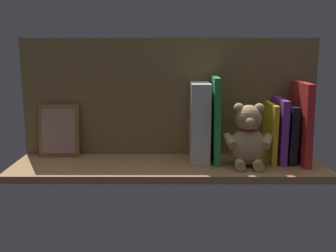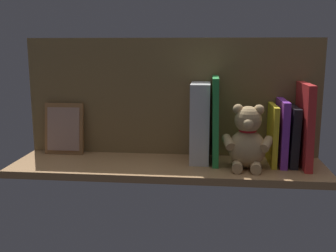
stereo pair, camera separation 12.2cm
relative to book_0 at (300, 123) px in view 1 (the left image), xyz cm
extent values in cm
cube|color=#A87A4C|center=(40.83, 1.62, -13.62)|extent=(96.14, 26.92, 2.20)
cube|color=olive|center=(40.83, -9.59, 6.65)|extent=(96.14, 1.50, 38.35)
cube|color=red|center=(0.00, 0.00, 0.00)|extent=(2.69, 16.87, 25.08)
cube|color=black|center=(3.17, -1.57, -3.57)|extent=(2.73, 13.74, 17.94)
cube|color=purple|center=(6.28, -1.27, -2.60)|extent=(2.13, 14.34, 19.86)
cube|color=yellow|center=(8.97, -1.52, -3.38)|extent=(1.56, 13.84, 18.28)
ellipsoid|color=tan|center=(16.97, 3.78, -6.72)|extent=(11.75, 10.69, 11.60)
sphere|color=tan|center=(16.97, 3.78, 2.07)|extent=(7.98, 7.98, 7.98)
sphere|color=tan|center=(13.99, 4.01, 5.06)|extent=(3.08, 3.08, 3.08)
sphere|color=tan|center=(19.95, 3.54, 5.06)|extent=(3.08, 3.08, 3.08)
sphere|color=#DBB77F|center=(17.23, 7.16, 1.47)|extent=(3.08, 3.08, 3.08)
cylinder|color=tan|center=(11.59, 5.65, -4.69)|extent=(4.83, 6.31, 4.29)
cylinder|color=tan|center=(22.58, 4.79, -4.69)|extent=(4.15, 6.22, 4.29)
cylinder|color=tan|center=(14.75, 8.89, -10.98)|extent=(3.41, 4.58, 3.08)
cylinder|color=tan|center=(19.95, 8.49, -10.98)|extent=(3.41, 4.58, 3.08)
torus|color=red|center=(16.97, 3.78, -1.10)|extent=(5.69, 5.69, 0.91)
cube|color=green|center=(26.42, -1.20, 0.77)|extent=(2.31, 14.47, 26.61)
cube|color=silver|center=(31.16, -1.93, -0.20)|extent=(5.89, 12.82, 24.64)
cube|color=#9E6B3D|center=(76.79, -6.37, -4.01)|extent=(13.06, 3.72, 17.20)
cube|color=tan|center=(76.79, -5.65, -4.01)|extent=(10.97, 2.49, 14.35)
camera|label=1|loc=(40.55, 121.37, 23.37)|focal=42.75mm
camera|label=2|loc=(28.37, 120.72, 23.37)|focal=42.75mm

